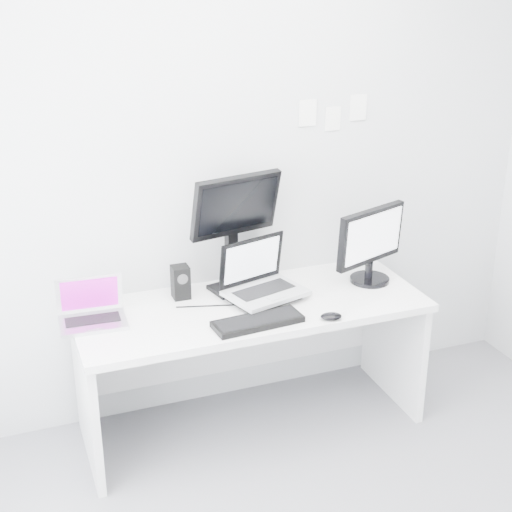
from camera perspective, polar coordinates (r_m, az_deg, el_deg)
name	(u,v)px	position (r m, az deg, el deg)	size (l,w,h in m)	color
back_wall	(228,170)	(3.89, -2.21, 6.67)	(3.60, 3.60, 0.00)	silver
desk	(251,366)	(3.96, -0.38, -8.49)	(1.80, 0.70, 0.73)	white
macbook	(91,302)	(3.62, -12.63, -3.52)	(0.32, 0.24, 0.24)	#BAB9BE
speaker	(181,282)	(3.85, -5.86, -2.02)	(0.09, 0.09, 0.18)	black
dell_laptop	(266,272)	(3.76, 0.78, -1.23)	(0.39, 0.30, 0.32)	#A7A9AD
rear_monitor	(234,231)	(3.84, -1.72, 1.93)	(0.49, 0.18, 0.66)	black
samsung_monitor	(372,245)	(4.02, 8.95, 0.88)	(0.47, 0.22, 0.43)	black
keyboard	(258,322)	(3.58, 0.13, -5.10)	(0.44, 0.16, 0.03)	black
mouse	(331,316)	(3.64, 5.84, -4.67)	(0.11, 0.07, 0.03)	black
wall_note_0	(308,113)	(3.98, 4.03, 10.99)	(0.10, 0.00, 0.14)	white
wall_note_1	(333,119)	(4.05, 5.98, 10.54)	(0.09, 0.00, 0.13)	white
wall_note_2	(358,107)	(4.11, 7.92, 11.32)	(0.10, 0.00, 0.14)	white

